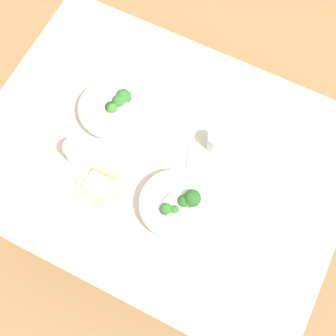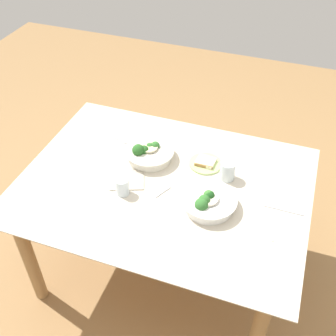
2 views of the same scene
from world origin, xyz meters
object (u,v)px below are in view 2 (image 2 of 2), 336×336
(napkin_folded_upper, at_px, (127,180))
(table_knife_right, at_px, (266,224))
(fork_by_near_bowl, at_px, (163,192))
(fork_by_far_bowl, at_px, (120,140))
(table_knife_left, at_px, (283,210))
(broccoli_bowl_far, at_px, (149,153))
(water_glass_center, at_px, (122,187))
(broccoli_bowl_near, at_px, (208,202))
(water_glass_side, at_px, (228,171))
(bread_side_plate, at_px, (205,163))

(napkin_folded_upper, bearing_deg, table_knife_right, -4.37)
(fork_by_near_bowl, bearing_deg, fork_by_far_bowl, 75.06)
(fork_by_near_bowl, bearing_deg, table_knife_left, -58.38)
(broccoli_bowl_far, height_order, water_glass_center, broccoli_bowl_far)
(water_glass_center, xyz_separation_m, table_knife_right, (0.70, 0.04, -0.04))
(table_knife_left, bearing_deg, broccoli_bowl_near, 16.78)
(broccoli_bowl_near, xyz_separation_m, napkin_folded_upper, (-0.44, 0.04, -0.03))
(water_glass_side, bearing_deg, table_knife_right, -45.28)
(broccoli_bowl_near, distance_m, table_knife_right, 0.28)
(table_knife_right, distance_m, napkin_folded_upper, 0.72)
(bread_side_plate, bearing_deg, broccoli_bowl_near, -72.23)
(broccoli_bowl_far, relative_size, water_glass_center, 2.91)
(water_glass_center, distance_m, table_knife_right, 0.70)
(fork_by_near_bowl, bearing_deg, water_glass_side, -28.84)
(table_knife_left, bearing_deg, table_knife_right, 61.37)
(table_knife_right, bearing_deg, fork_by_near_bowl, 58.08)
(fork_by_far_bowl, relative_size, table_knife_left, 0.55)
(water_glass_side, bearing_deg, fork_by_far_bowl, 170.96)
(water_glass_side, height_order, table_knife_right, water_glass_side)
(broccoli_bowl_near, relative_size, bread_side_plate, 1.53)
(bread_side_plate, height_order, fork_by_far_bowl, bread_side_plate)
(bread_side_plate, bearing_deg, napkin_folded_upper, -143.44)
(bread_side_plate, bearing_deg, broccoli_bowl_far, -170.17)
(bread_side_plate, distance_m, water_glass_side, 0.15)
(water_glass_side, bearing_deg, napkin_folded_upper, -158.25)
(napkin_folded_upper, bearing_deg, fork_by_near_bowl, -4.01)
(table_knife_right, bearing_deg, fork_by_far_bowl, 41.25)
(table_knife_left, bearing_deg, napkin_folded_upper, 4.84)
(fork_by_far_bowl, distance_m, table_knife_left, 0.98)
(water_glass_center, bearing_deg, broccoli_bowl_far, 85.70)
(fork_by_far_bowl, bearing_deg, table_knife_right, -2.46)
(fork_by_near_bowl, relative_size, napkin_folded_upper, 0.57)
(bread_side_plate, distance_m, napkin_folded_upper, 0.43)
(broccoli_bowl_near, relative_size, fork_by_far_bowl, 2.57)
(water_glass_center, bearing_deg, broccoli_bowl_near, 6.67)
(broccoli_bowl_far, distance_m, fork_by_near_bowl, 0.27)
(broccoli_bowl_far, relative_size, broccoli_bowl_near, 0.99)
(broccoli_bowl_far, xyz_separation_m, broccoli_bowl_near, (0.40, -0.24, -0.00))
(water_glass_side, distance_m, table_knife_left, 0.34)
(broccoli_bowl_near, distance_m, fork_by_near_bowl, 0.24)
(fork_by_near_bowl, height_order, table_knife_left, same)
(napkin_folded_upper, bearing_deg, broccoli_bowl_far, 78.80)
(broccoli_bowl_near, bearing_deg, fork_by_near_bowl, 173.57)
(fork_by_near_bowl, bearing_deg, water_glass_center, 136.49)
(fork_by_far_bowl, height_order, fork_by_near_bowl, same)
(water_glass_center, distance_m, fork_by_near_bowl, 0.21)
(bread_side_plate, height_order, napkin_folded_upper, bread_side_plate)
(water_glass_side, xyz_separation_m, napkin_folded_upper, (-0.48, -0.19, -0.05))
(water_glass_center, relative_size, fork_by_far_bowl, 0.88)
(water_glass_center, relative_size, table_knife_left, 0.48)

